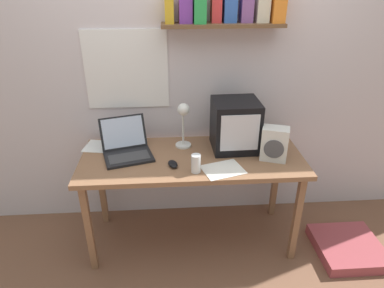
{
  "coord_description": "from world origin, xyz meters",
  "views": [
    {
      "loc": [
        -0.15,
        -2.14,
        1.95
      ],
      "look_at": [
        0.0,
        0.0,
        0.86
      ],
      "focal_mm": 32.0,
      "sensor_mm": 36.0,
      "label": 1
    }
  ],
  "objects_px": {
    "juice_glass": "(196,164)",
    "computer_mouse": "(173,164)",
    "open_notebook": "(223,170)",
    "space_heater": "(274,144)",
    "crt_monitor": "(235,125)",
    "floor_cushion": "(348,248)",
    "desk_lamp": "(183,119)",
    "corner_desk": "(192,165)",
    "laptop": "(126,146)",
    "loose_paper_near_monitor": "(102,146)"
  },
  "relations": [
    {
      "from": "juice_glass",
      "to": "computer_mouse",
      "type": "height_order",
      "value": "juice_glass"
    },
    {
      "from": "juice_glass",
      "to": "open_notebook",
      "type": "relative_size",
      "value": 0.4
    },
    {
      "from": "space_heater",
      "to": "open_notebook",
      "type": "relative_size",
      "value": 0.77
    },
    {
      "from": "crt_monitor",
      "to": "floor_cushion",
      "type": "bearing_deg",
      "value": -23.93
    },
    {
      "from": "desk_lamp",
      "to": "computer_mouse",
      "type": "distance_m",
      "value": 0.35
    },
    {
      "from": "corner_desk",
      "to": "laptop",
      "type": "height_order",
      "value": "laptop"
    },
    {
      "from": "open_notebook",
      "to": "desk_lamp",
      "type": "bearing_deg",
      "value": 126.79
    },
    {
      "from": "desk_lamp",
      "to": "crt_monitor",
      "type": "bearing_deg",
      "value": -5.07
    },
    {
      "from": "laptop",
      "to": "loose_paper_near_monitor",
      "type": "bearing_deg",
      "value": 133.18
    },
    {
      "from": "corner_desk",
      "to": "loose_paper_near_monitor",
      "type": "xyz_separation_m",
      "value": [
        -0.67,
        0.2,
        0.07
      ]
    },
    {
      "from": "loose_paper_near_monitor",
      "to": "juice_glass",
      "type": "bearing_deg",
      "value": -30.88
    },
    {
      "from": "corner_desk",
      "to": "open_notebook",
      "type": "distance_m",
      "value": 0.29
    },
    {
      "from": "computer_mouse",
      "to": "open_notebook",
      "type": "bearing_deg",
      "value": -12.34
    },
    {
      "from": "computer_mouse",
      "to": "loose_paper_near_monitor",
      "type": "relative_size",
      "value": 0.42
    },
    {
      "from": "corner_desk",
      "to": "loose_paper_near_monitor",
      "type": "height_order",
      "value": "loose_paper_near_monitor"
    },
    {
      "from": "crt_monitor",
      "to": "laptop",
      "type": "bearing_deg",
      "value": -178.8
    },
    {
      "from": "floor_cushion",
      "to": "laptop",
      "type": "bearing_deg",
      "value": 169.02
    },
    {
      "from": "laptop",
      "to": "computer_mouse",
      "type": "xyz_separation_m",
      "value": [
        0.33,
        -0.2,
        -0.04
      ]
    },
    {
      "from": "loose_paper_near_monitor",
      "to": "desk_lamp",
      "type": "bearing_deg",
      "value": -6.08
    },
    {
      "from": "laptop",
      "to": "floor_cushion",
      "type": "distance_m",
      "value": 1.86
    },
    {
      "from": "space_heater",
      "to": "loose_paper_near_monitor",
      "type": "bearing_deg",
      "value": -172.99
    },
    {
      "from": "open_notebook",
      "to": "corner_desk",
      "type": "bearing_deg",
      "value": 134.48
    },
    {
      "from": "juice_glass",
      "to": "loose_paper_near_monitor",
      "type": "height_order",
      "value": "juice_glass"
    },
    {
      "from": "laptop",
      "to": "desk_lamp",
      "type": "height_order",
      "value": "desk_lamp"
    },
    {
      "from": "desk_lamp",
      "to": "open_notebook",
      "type": "xyz_separation_m",
      "value": [
        0.25,
        -0.33,
        -0.23
      ]
    },
    {
      "from": "open_notebook",
      "to": "floor_cushion",
      "type": "height_order",
      "value": "open_notebook"
    },
    {
      "from": "crt_monitor",
      "to": "laptop",
      "type": "relative_size",
      "value": 0.88
    },
    {
      "from": "corner_desk",
      "to": "desk_lamp",
      "type": "height_order",
      "value": "desk_lamp"
    },
    {
      "from": "desk_lamp",
      "to": "computer_mouse",
      "type": "relative_size",
      "value": 3.04
    },
    {
      "from": "desk_lamp",
      "to": "juice_glass",
      "type": "relative_size",
      "value": 2.86
    },
    {
      "from": "computer_mouse",
      "to": "loose_paper_near_monitor",
      "type": "distance_m",
      "value": 0.62
    },
    {
      "from": "space_heater",
      "to": "laptop",
      "type": "bearing_deg",
      "value": -168.92
    },
    {
      "from": "corner_desk",
      "to": "computer_mouse",
      "type": "relative_size",
      "value": 13.44
    },
    {
      "from": "laptop",
      "to": "floor_cushion",
      "type": "bearing_deg",
      "value": -26.65
    },
    {
      "from": "corner_desk",
      "to": "juice_glass",
      "type": "relative_size",
      "value": 12.64
    },
    {
      "from": "juice_glass",
      "to": "crt_monitor",
      "type": "bearing_deg",
      "value": 46.1
    },
    {
      "from": "loose_paper_near_monitor",
      "to": "open_notebook",
      "type": "relative_size",
      "value": 0.9
    },
    {
      "from": "computer_mouse",
      "to": "space_heater",
      "type": "bearing_deg",
      "value": 4.01
    },
    {
      "from": "desk_lamp",
      "to": "juice_glass",
      "type": "height_order",
      "value": "desk_lamp"
    },
    {
      "from": "space_heater",
      "to": "floor_cushion",
      "type": "bearing_deg",
      "value": 4.35
    },
    {
      "from": "laptop",
      "to": "open_notebook",
      "type": "xyz_separation_m",
      "value": [
        0.66,
        -0.28,
        -0.06
      ]
    },
    {
      "from": "loose_paper_near_monitor",
      "to": "floor_cushion",
      "type": "relative_size",
      "value": 0.58
    },
    {
      "from": "desk_lamp",
      "to": "loose_paper_near_monitor",
      "type": "bearing_deg",
      "value": 171.57
    },
    {
      "from": "crt_monitor",
      "to": "floor_cushion",
      "type": "relative_size",
      "value": 0.76
    },
    {
      "from": "desk_lamp",
      "to": "open_notebook",
      "type": "bearing_deg",
      "value": -55.57
    },
    {
      "from": "computer_mouse",
      "to": "corner_desk",
      "type": "bearing_deg",
      "value": 41.93
    },
    {
      "from": "crt_monitor",
      "to": "open_notebook",
      "type": "bearing_deg",
      "value": -113.86
    },
    {
      "from": "desk_lamp",
      "to": "space_heater",
      "type": "xyz_separation_m",
      "value": [
        0.62,
        -0.21,
        -0.12
      ]
    },
    {
      "from": "crt_monitor",
      "to": "open_notebook",
      "type": "height_order",
      "value": "crt_monitor"
    },
    {
      "from": "desk_lamp",
      "to": "space_heater",
      "type": "distance_m",
      "value": 0.66
    }
  ]
}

